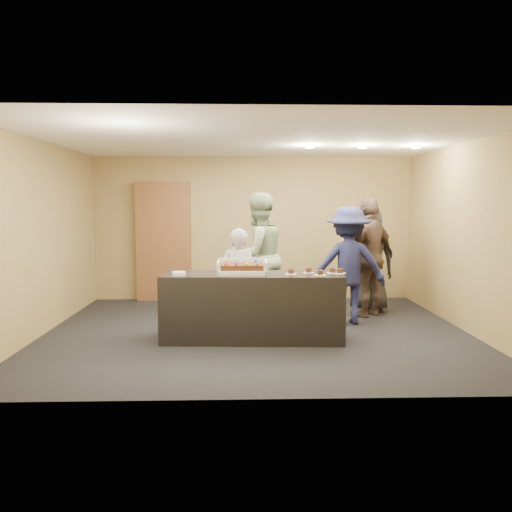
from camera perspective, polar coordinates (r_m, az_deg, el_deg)
name	(u,v)px	position (r m, az deg, el deg)	size (l,w,h in m)	color
room	(257,238)	(7.03, 0.08, 2.10)	(6.04, 6.00, 2.70)	black
serving_counter	(252,307)	(6.72, -0.43, -5.83)	(2.40, 0.70, 0.90)	black
storage_cabinet	(163,242)	(9.56, -10.54, 1.62)	(1.01, 0.15, 2.23)	brown
cake_box	(242,270)	(6.66, -1.60, -1.62)	(0.65, 0.45, 0.19)	white
sheet_cake	(242,266)	(6.63, -1.61, -1.20)	(0.56, 0.38, 0.11)	#39180D
plate_stack	(179,273)	(6.58, -8.82, -1.98)	(0.18, 0.18, 0.04)	white
slice_a	(291,272)	(6.60, 4.02, -1.89)	(0.15, 0.15, 0.07)	white
slice_b	(309,271)	(6.74, 6.03, -1.74)	(0.15, 0.15, 0.07)	white
slice_c	(320,274)	(6.54, 7.33, -2.00)	(0.15, 0.15, 0.07)	white
slice_d	(332,271)	(6.78, 8.70, -1.74)	(0.15, 0.15, 0.07)	white
slice_e	(340,272)	(6.74, 9.57, -1.79)	(0.15, 0.15, 0.07)	white
person_server_grey	(239,280)	(7.11, -1.97, -2.78)	(0.54, 0.36, 1.49)	#9E9EA2
person_sage_man	(258,257)	(7.85, 0.20, -0.06)	(0.97, 0.76, 2.00)	#8BA378
person_navy_man	(348,265)	(7.73, 10.49, -1.06)	(1.15, 0.66, 1.78)	#1C1F46
person_brown_extra	(370,257)	(8.29, 12.85, -0.13)	(1.13, 0.47, 1.93)	brown
person_dark_suit	(369,261)	(8.62, 12.79, -0.51)	(0.85, 0.56, 1.75)	#242429
ceiling_spotlights	(363,147)	(7.77, 12.11, 12.09)	(1.72, 0.12, 0.03)	#FFEAC6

